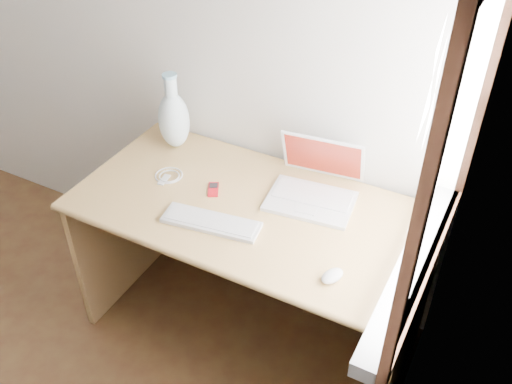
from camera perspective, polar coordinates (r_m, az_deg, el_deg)
The scene contains 9 objects.
window at distance 1.70m, azimuth 18.95°, elevation 4.29°, with size 0.11×0.99×1.10m.
desk at distance 2.43m, azimuth 0.46°, elevation -4.25°, with size 1.41×0.70×0.74m.
laptop at distance 2.27m, azimuth 5.97°, elevation 0.58°, with size 0.36×0.32×0.23m.
external_keyboard at distance 2.16m, azimuth -4.50°, elevation -3.02°, with size 0.39×0.17×0.02m.
mouse at distance 1.96m, azimuth 7.63°, elevation -8.31°, with size 0.05×0.09×0.03m, color silver.
ipod at distance 2.32m, azimuth -4.29°, elevation 0.27°, with size 0.08×0.10×0.01m.
cable_coil at distance 2.42m, azimuth -8.71°, elevation 1.66°, with size 0.12×0.12×0.01m, color silver.
remote at distance 2.40m, azimuth -9.18°, elevation 1.23°, with size 0.03×0.07×0.01m, color silver.
vase at distance 2.54m, azimuth -8.23°, elevation 7.33°, with size 0.14×0.14×0.35m.
Camera 1 is at (1.86, -0.14, 2.16)m, focal length 40.00 mm.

